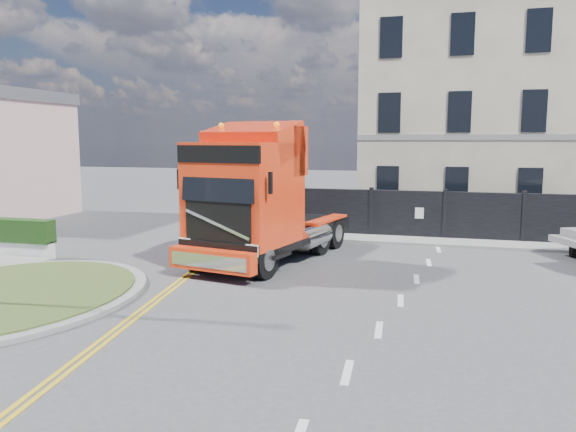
% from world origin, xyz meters
% --- Properties ---
extents(ground, '(120.00, 120.00, 0.00)m').
position_xyz_m(ground, '(0.00, 0.00, 0.00)').
color(ground, '#424244').
rests_on(ground, ground).
extents(traffic_island, '(6.80, 6.80, 0.17)m').
position_xyz_m(traffic_island, '(-7.00, -3.00, 0.08)').
color(traffic_island, gray).
rests_on(traffic_island, ground).
extents(hoarding_fence, '(18.80, 0.25, 2.00)m').
position_xyz_m(hoarding_fence, '(6.55, 9.00, 1.00)').
color(hoarding_fence, black).
rests_on(hoarding_fence, ground).
extents(georgian_building, '(12.30, 10.30, 12.80)m').
position_xyz_m(georgian_building, '(6.00, 16.50, 5.77)').
color(georgian_building, beige).
rests_on(georgian_building, ground).
extents(pavement_far, '(20.00, 1.60, 0.12)m').
position_xyz_m(pavement_far, '(6.00, 8.10, 0.06)').
color(pavement_far, gray).
rests_on(pavement_far, ground).
extents(truck, '(4.28, 7.96, 4.52)m').
position_xyz_m(truck, '(-1.98, 2.65, 2.03)').
color(truck, black).
rests_on(truck, ground).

